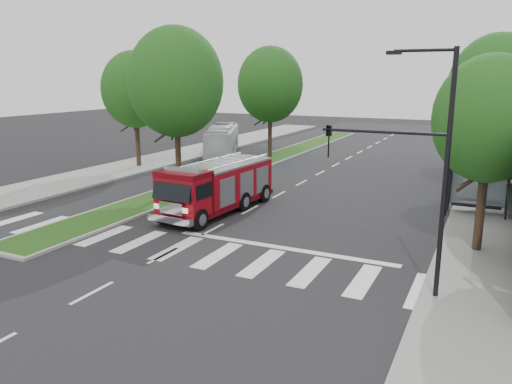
# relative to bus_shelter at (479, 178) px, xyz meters

# --- Properties ---
(ground) EXTENTS (140.00, 140.00, 0.00)m
(ground) POSITION_rel_bus_shelter_xyz_m (-11.20, -8.15, -2.04)
(ground) COLOR black
(ground) RESTS_ON ground
(sidewalk_right) EXTENTS (5.00, 80.00, 0.15)m
(sidewalk_right) POSITION_rel_bus_shelter_xyz_m (1.30, 1.85, -1.96)
(sidewalk_right) COLOR gray
(sidewalk_right) RESTS_ON ground
(sidewalk_left) EXTENTS (5.00, 80.00, 0.15)m
(sidewalk_left) POSITION_rel_bus_shelter_xyz_m (-25.70, 1.85, -1.96)
(sidewalk_left) COLOR gray
(sidewalk_left) RESTS_ON ground
(median) EXTENTS (3.00, 50.00, 0.15)m
(median) POSITION_rel_bus_shelter_xyz_m (-17.20, 9.85, -1.96)
(median) COLOR gray
(median) RESTS_ON ground
(bus_shelter) EXTENTS (3.20, 1.60, 2.61)m
(bus_shelter) POSITION_rel_bus_shelter_xyz_m (0.00, 0.00, 0.00)
(bus_shelter) COLOR black
(bus_shelter) RESTS_ON ground
(tree_right_near) EXTENTS (4.40, 4.40, 8.05)m
(tree_right_near) POSITION_rel_bus_shelter_xyz_m (0.30, -6.15, 3.47)
(tree_right_near) COLOR black
(tree_right_near) RESTS_ON ground
(tree_right_mid) EXTENTS (5.60, 5.60, 9.72)m
(tree_right_mid) POSITION_rel_bus_shelter_xyz_m (0.30, 5.85, 4.45)
(tree_right_mid) COLOR black
(tree_right_mid) RESTS_ON ground
(tree_right_far) EXTENTS (5.00, 5.00, 8.73)m
(tree_right_far) POSITION_rel_bus_shelter_xyz_m (0.30, 15.85, 3.80)
(tree_right_far) COLOR black
(tree_right_far) RESTS_ON ground
(tree_median_near) EXTENTS (5.80, 5.80, 10.16)m
(tree_median_near) POSITION_rel_bus_shelter_xyz_m (-17.20, -2.15, 4.77)
(tree_median_near) COLOR black
(tree_median_near) RESTS_ON ground
(tree_median_far) EXTENTS (5.60, 5.60, 9.72)m
(tree_median_far) POSITION_rel_bus_shelter_xyz_m (-17.20, 11.85, 4.45)
(tree_median_far) COLOR black
(tree_median_far) RESTS_ON ground
(tree_left_mid) EXTENTS (5.20, 5.20, 9.16)m
(tree_left_mid) POSITION_rel_bus_shelter_xyz_m (-25.20, 3.85, 4.12)
(tree_left_mid) COLOR black
(tree_left_mid) RESTS_ON ground
(streetlight_right_near) EXTENTS (4.08, 0.22, 8.00)m
(streetlight_right_near) POSITION_rel_bus_shelter_xyz_m (-1.59, -11.65, 2.63)
(streetlight_right_near) COLOR black
(streetlight_right_near) RESTS_ON ground
(streetlight_right_far) EXTENTS (2.11, 0.20, 8.00)m
(streetlight_right_far) POSITION_rel_bus_shelter_xyz_m (-0.85, 11.85, 2.44)
(streetlight_right_far) COLOR black
(streetlight_right_far) RESTS_ON ground
(fire_engine) EXTENTS (3.06, 8.40, 2.86)m
(fire_engine) POSITION_rel_bus_shelter_xyz_m (-12.59, -5.23, -0.67)
(fire_engine) COLOR #57040B
(fire_engine) RESTS_ON ground
(city_bus) EXTENTS (6.19, 10.05, 2.77)m
(city_bus) POSITION_rel_bus_shelter_xyz_m (-22.40, 12.60, -0.65)
(city_bus) COLOR silver
(city_bus) RESTS_ON ground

